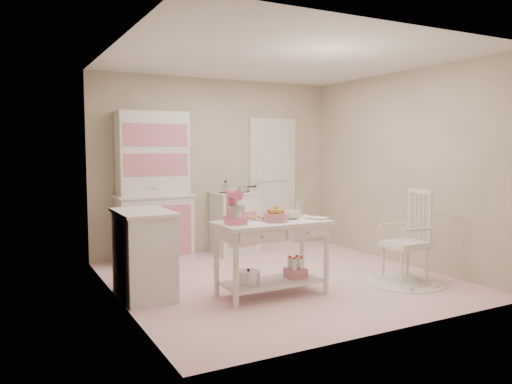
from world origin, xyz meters
TOP-DOWN VIEW (x-y plane):
  - room_shell at (0.00, 0.00)m, footprint 3.84×3.84m
  - door at (0.95, 1.87)m, footprint 0.82×0.05m
  - hutch at (-1.05, 1.66)m, footprint 1.06×0.50m
  - stove at (0.15, 1.61)m, footprint 0.62×0.57m
  - base_cabinet at (-1.63, 0.07)m, footprint 0.54×0.84m
  - lace_rug at (1.21, -0.80)m, footprint 0.92×0.92m
  - rocking_chair at (1.21, -0.80)m, footprint 0.54×0.76m
  - work_table at (-0.40, -0.50)m, footprint 1.20×0.60m
  - stand_mixer at (-0.82, -0.48)m, footprint 0.23×0.30m
  - cookie_tray at (-0.55, -0.32)m, footprint 0.34×0.24m
  - bread_basket at (-0.38, -0.55)m, footprint 0.25×0.25m
  - mixing_bowl at (-0.14, -0.42)m, footprint 0.26×0.26m
  - metal_pitcher at (0.04, -0.34)m, footprint 0.10×0.10m
  - recipe_book at (0.05, -0.62)m, footprint 0.23×0.26m

SIDE VIEW (x-z plane):
  - lace_rug at x=1.21m, z-range 0.00..0.01m
  - work_table at x=-0.40m, z-range 0.00..0.80m
  - stove at x=0.15m, z-range 0.00..0.92m
  - base_cabinet at x=-1.63m, z-range 0.00..0.92m
  - rocking_chair at x=1.21m, z-range 0.00..1.10m
  - cookie_tray at x=-0.55m, z-range 0.80..0.82m
  - recipe_book at x=0.05m, z-range 0.80..0.82m
  - mixing_bowl at x=-0.14m, z-range 0.80..0.88m
  - bread_basket at x=-0.38m, z-range 0.80..0.89m
  - metal_pitcher at x=0.04m, z-range 0.80..0.97m
  - stand_mixer at x=-0.82m, z-range 0.80..1.14m
  - door at x=0.95m, z-range 0.00..2.04m
  - hutch at x=-1.05m, z-range 0.00..2.08m
  - room_shell at x=0.00m, z-range 0.34..2.96m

